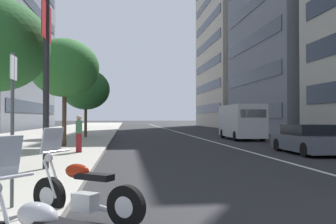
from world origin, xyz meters
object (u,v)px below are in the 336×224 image
Objects in this scene: street_tree_by_lamp_post at (86,89)px; car_mid_block_traffic at (308,140)px; delivery_van_ahead at (241,121)px; parking_sign_by_curb at (13,114)px; street_tree_mid_sidewalk at (65,68)px; pedestrian_on_plaza at (79,134)px; motorcycle_nearest_camera at (83,193)px.

car_mid_block_traffic is at bearing -138.82° from street_tree_by_lamp_post.
parking_sign_by_curb reaches higher than delivery_van_ahead.
street_tree_mid_sidewalk is (13.21, 1.29, 2.53)m from parking_sign_by_curb.
pedestrian_on_plaza reaches higher than car_mid_block_traffic.
street_tree_by_lamp_post is 3.29× the size of pedestrian_on_plaza.
street_tree_mid_sidewalk reaches higher than pedestrian_on_plaza.
pedestrian_on_plaza is at bearing 88.91° from car_mid_block_traffic.
car_mid_block_traffic is 10.31m from pedestrian_on_plaza.
street_tree_by_lamp_post is at bearing 82.47° from delivery_van_ahead.
motorcycle_nearest_camera is at bearing -174.03° from street_tree_by_lamp_post.
parking_sign_by_curb is (0.38, 1.21, 1.26)m from motorcycle_nearest_camera.
delivery_van_ahead is 1.08× the size of street_tree_mid_sidewalk.
pedestrian_on_plaza is at bearing -48.11° from motorcycle_nearest_camera.
parking_sign_by_curb is (-20.51, 10.55, 0.31)m from delivery_van_ahead.
pedestrian_on_plaza is at bearing -175.24° from street_tree_by_lamp_post.
street_tree_mid_sidewalk reaches higher than delivery_van_ahead.
car_mid_block_traffic is 12.55m from street_tree_mid_sidewalk.
motorcycle_nearest_camera is 0.36× the size of street_tree_by_lamp_post.
car_mid_block_traffic is 0.78× the size of street_tree_mid_sidewalk.
motorcycle_nearest_camera is at bearing -107.31° from parking_sign_by_curb.
street_tree_mid_sidewalk is (-7.30, 11.84, 2.85)m from delivery_van_ahead.
street_tree_mid_sidewalk is 9.32m from street_tree_by_lamp_post.
street_tree_by_lamp_post is at bearing 85.93° from pedestrian_on_plaza.
motorcycle_nearest_camera is 22.90m from delivery_van_ahead.
car_mid_block_traffic is at bearing -107.77° from street_tree_mid_sidewalk.
parking_sign_by_curb reaches higher than motorcycle_nearest_camera.
pedestrian_on_plaza is (-10.62, 10.68, -0.44)m from delivery_van_ahead.
street_tree_mid_sidewalk is at bearing 100.33° from pedestrian_on_plaza.
street_tree_by_lamp_post is (22.89, 2.39, 3.39)m from motorcycle_nearest_camera.
parking_sign_by_curb is 1.62× the size of pedestrian_on_plaza.
parking_sign_by_curb is at bearing 17.14° from motorcycle_nearest_camera.
street_tree_by_lamp_post is at bearing -0.63° from street_tree_mid_sidewalk.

